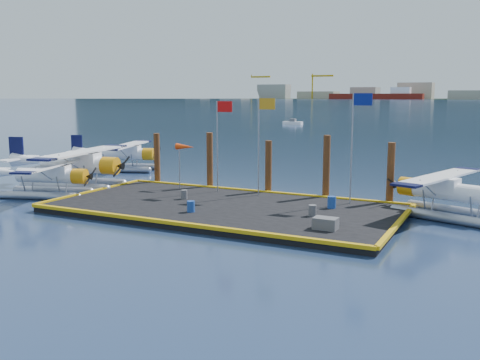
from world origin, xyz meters
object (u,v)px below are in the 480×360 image
Objects in this scene: seaplane_a at (50,178)px; piling_3 at (326,169)px; drum_2 at (312,211)px; seaplane_d at (445,194)px; flagpole_yellow at (262,132)px; flagpole_red at (220,132)px; piling_1 at (210,162)px; seaplane_b at (78,167)px; seaplane_c at (125,156)px; crate at (326,223)px; windsock at (185,148)px; drum_3 at (191,206)px; drum_0 at (184,194)px; piling_2 at (268,169)px; drum_4 at (332,202)px; piling_0 at (157,160)px; piling_4 at (390,176)px; flagpole_blue at (356,132)px.

piling_3 reaches higher than seaplane_a.
seaplane_a is 14.09× the size of drum_2.
seaplane_d is 1.42× the size of flagpole_yellow.
seaplane_d is 14.40m from flagpole_red.
piling_1 is (-4.70, 1.60, -2.41)m from flagpole_yellow.
seaplane_c is at bearing -172.42° from seaplane_b.
piling_1 is (-11.07, 8.22, 1.41)m from crate.
crate is 14.02m from windsock.
drum_3 is 7.85m from crate.
seaplane_a is at bearing 175.00° from crate.
seaplane_a is 14.89× the size of drum_0.
piling_2 is (5.53, 1.60, -1.33)m from windsock.
crate is at bearing 163.26° from seaplane_d.
piling_3 is at bearing 89.83° from seaplane_b.
crate is at bearing -72.65° from piling_3.
drum_3 is at bearing -52.11° from drum_0.
piling_3 is (17.13, 6.50, 0.84)m from seaplane_a.
seaplane_a is at bearing -153.67° from piling_2.
seaplane_a is 2.69× the size of windsock.
drum_4 is 0.11× the size of flagpole_red.
flagpole_red is at bearing -14.46° from piling_0.
piling_0 reaches higher than seaplane_b.
seaplane_b is 14.09m from piling_2.
drum_2 is (21.71, -11.55, -0.70)m from seaplane_c.
piling_3 reaches higher than piling_4.
piling_1 is at bearing 161.23° from drum_4.
drum_4 is at bearing -67.32° from piling_3.
crate is at bearing -51.38° from piling_2.
seaplane_a is at bearing -0.28° from seaplane_b.
seaplane_a is 14.66m from piling_2.
drum_3 is 7.43m from flagpole_yellow.
piling_2 is (13.13, 6.50, 0.59)m from seaplane_a.
drum_3 is 0.20× the size of windsock.
piling_1 is (1.03, 1.60, -1.13)m from windsock.
flagpole_yellow is 4.75m from piling_3.
flagpole_yellow is (-5.20, 1.77, 3.77)m from drum_4.
piling_3 is at bearing 107.35° from crate.
crate is (7.84, -0.41, -0.02)m from drum_3.
flagpole_red is 1.92× the size of windsock.
flagpole_blue is 1.62× the size of piling_0.
seaplane_a is 11.95m from drum_3.
piling_0 is 1.00× the size of piling_4.
flagpole_blue is 15.51m from piling_0.
flagpole_blue is 1.62× the size of piling_4.
crate is (1.16, -4.86, -0.05)m from drum_4.
seaplane_c is 1.44× the size of flagpole_yellow.
seaplane_b is 2.49× the size of piling_1.
drum_3 is (15.36, -13.59, -0.69)m from seaplane_c.
seaplane_d is 8.38m from crate.
seaplane_c is at bearing 166.81° from piling_4.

